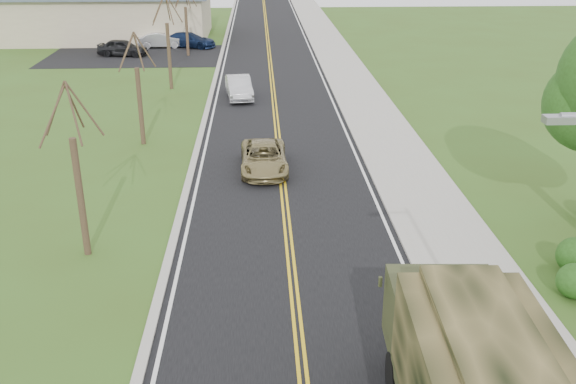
{
  "coord_description": "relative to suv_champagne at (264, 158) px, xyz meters",
  "views": [
    {
      "loc": [
        -0.99,
        -9.95,
        10.58
      ],
      "look_at": [
        -0.01,
        10.91,
        1.8
      ],
      "focal_mm": 40.0,
      "sensor_mm": 36.0,
      "label": 1
    }
  ],
  "objects": [
    {
      "name": "bare_tree_b",
      "position": [
        -6.2,
        4.18,
        1.84
      ],
      "size": [
        1.83,
        2.14,
        5.73
      ],
      "color": "#38281C",
      "rests_on": "ground"
    },
    {
      "name": "bare_tree_a",
      "position": [
        -6.2,
        -7.82,
        1.99
      ],
      "size": [
        1.93,
        2.26,
        6.08
      ],
      "color": "#38281C",
      "rests_on": "ground"
    },
    {
      "name": "curb_right",
      "position": [
        4.95,
        22.18,
        -0.57
      ],
      "size": [
        0.3,
        120.0,
        0.12
      ],
      "primitive_type": "cube",
      "color": "#9E998E",
      "rests_on": "ground"
    },
    {
      "name": "lot_car_dark",
      "position": [
        -11.78,
        28.27,
        0.09
      ],
      "size": [
        4.43,
        2.31,
        1.44
      ],
      "primitive_type": "imported",
      "rotation": [
        0.0,
        0.0,
        1.42
      ],
      "color": "black",
      "rests_on": "ground"
    },
    {
      "name": "lot_car_silver",
      "position": [
        -9.01,
        32.18,
        0.06
      ],
      "size": [
        4.32,
        1.79,
        1.39
      ],
      "primitive_type": "imported",
      "rotation": [
        0.0,
        0.0,
        1.65
      ],
      "color": "silver",
      "rests_on": "ground"
    },
    {
      "name": "sedan_silver",
      "position": [
        -1.46,
        13.38,
        0.08
      ],
      "size": [
        2.02,
        4.45,
        1.41
      ],
      "primitive_type": "imported",
      "rotation": [
        0.0,
        0.0,
        0.12
      ],
      "color": "silver",
      "rests_on": "ground"
    },
    {
      "name": "commercial_building",
      "position": [
        -15.18,
        38.15,
        2.05
      ],
      "size": [
        25.5,
        21.5,
        5.65
      ],
      "color": "tan",
      "rests_on": "ground"
    },
    {
      "name": "bare_tree_c",
      "position": [
        -6.2,
        16.18,
        2.14
      ],
      "size": [
        2.04,
        2.39,
        6.42
      ],
      "color": "#38281C",
      "rests_on": "ground"
    },
    {
      "name": "curb_left",
      "position": [
        -3.35,
        22.18,
        -0.58
      ],
      "size": [
        0.3,
        120.0,
        0.1
      ],
      "primitive_type": "cube",
      "color": "#9E998E",
      "rests_on": "ground"
    },
    {
      "name": "suv_champagne",
      "position": [
        0.0,
        0.0,
        0.0
      ],
      "size": [
        2.18,
        4.58,
        1.26
      ],
      "primitive_type": "imported",
      "rotation": [
        0.0,
        0.0,
        0.02
      ],
      "color": "#8E7F50",
      "rests_on": "ground"
    },
    {
      "name": "road",
      "position": [
        0.8,
        22.18,
        -0.63
      ],
      "size": [
        8.0,
        120.0,
        0.01
      ],
      "primitive_type": "cube",
      "color": "black",
      "rests_on": "ground"
    },
    {
      "name": "lot_car_navy",
      "position": [
        -6.4,
        32.18,
        0.07
      ],
      "size": [
        5.22,
        3.55,
        1.4
      ],
      "primitive_type": "imported",
      "rotation": [
        0.0,
        0.0,
        1.21
      ],
      "color": "#111E3E",
      "rests_on": "ground"
    },
    {
      "name": "sidewalk_right",
      "position": [
        6.7,
        22.18,
        -0.58
      ],
      "size": [
        3.2,
        120.0,
        0.1
      ],
      "primitive_type": "cube",
      "color": "#9E998E",
      "rests_on": "ground"
    },
    {
      "name": "bare_tree_d",
      "position": [
        -6.2,
        28.18,
        1.92
      ],
      "size": [
        1.88,
        2.2,
        5.91
      ],
      "color": "#38281C",
      "rests_on": "ground"
    }
  ]
}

